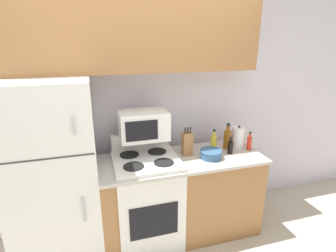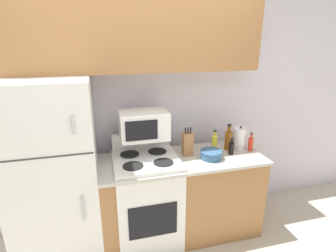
# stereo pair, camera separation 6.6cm
# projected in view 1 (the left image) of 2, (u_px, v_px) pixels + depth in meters

# --- Properties ---
(wall_back) EXTENTS (8.00, 0.05, 2.55)m
(wall_back) POSITION_uv_depth(u_px,v_px,m) (135.00, 112.00, 2.79)
(wall_back) COLOR silver
(wall_back) RESTS_ON ground_plane
(lower_cabinets) EXTENTS (1.63, 0.63, 0.90)m
(lower_cabinets) POSITION_uv_depth(u_px,v_px,m) (181.00, 196.00, 2.75)
(lower_cabinets) COLOR #9E6B3D
(lower_cabinets) RESTS_ON ground_plane
(refrigerator) EXTENTS (0.76, 0.73, 1.72)m
(refrigerator) POSITION_uv_depth(u_px,v_px,m) (54.00, 174.00, 2.35)
(refrigerator) COLOR white
(refrigerator) RESTS_ON ground_plane
(upper_cabinets) EXTENTS (2.38, 0.33, 0.70)m
(upper_cabinets) POSITION_uv_depth(u_px,v_px,m) (135.00, 33.00, 2.37)
(upper_cabinets) COLOR #9E6B3D
(upper_cabinets) RESTS_ON refrigerator
(stove) EXTENTS (0.62, 0.61, 1.09)m
(stove) POSITION_uv_depth(u_px,v_px,m) (147.00, 199.00, 2.63)
(stove) COLOR white
(stove) RESTS_ON ground_plane
(microwave) EXTENTS (0.46, 0.33, 0.27)m
(microwave) POSITION_uv_depth(u_px,v_px,m) (143.00, 125.00, 2.51)
(microwave) COLOR white
(microwave) RESTS_ON stove
(knife_block) EXTENTS (0.10, 0.09, 0.30)m
(knife_block) POSITION_uv_depth(u_px,v_px,m) (187.00, 144.00, 2.63)
(knife_block) COLOR #9E6B3D
(knife_block) RESTS_ON lower_cabinets
(bowl) EXTENTS (0.22, 0.22, 0.08)m
(bowl) POSITION_uv_depth(u_px,v_px,m) (211.00, 154.00, 2.57)
(bowl) COLOR #335B84
(bowl) RESTS_ON lower_cabinets
(bottle_cooking_spray) EXTENTS (0.06, 0.06, 0.22)m
(bottle_cooking_spray) POSITION_uv_depth(u_px,v_px,m) (214.00, 142.00, 2.77)
(bottle_cooking_spray) COLOR gold
(bottle_cooking_spray) RESTS_ON lower_cabinets
(bottle_hot_sauce) EXTENTS (0.05, 0.05, 0.20)m
(bottle_hot_sauce) POSITION_uv_depth(u_px,v_px,m) (249.00, 143.00, 2.76)
(bottle_hot_sauce) COLOR red
(bottle_hot_sauce) RESTS_ON lower_cabinets
(bottle_soy_sauce) EXTENTS (0.05, 0.05, 0.18)m
(bottle_soy_sauce) POSITION_uv_depth(u_px,v_px,m) (230.00, 147.00, 2.67)
(bottle_soy_sauce) COLOR black
(bottle_soy_sauce) RESTS_ON lower_cabinets
(bottle_whiskey) EXTENTS (0.08, 0.08, 0.28)m
(bottle_whiskey) POSITION_uv_depth(u_px,v_px,m) (227.00, 139.00, 2.78)
(bottle_whiskey) COLOR brown
(bottle_whiskey) RESTS_ON lower_cabinets
(kettle) EXTENTS (0.14, 0.14, 0.25)m
(kettle) POSITION_uv_depth(u_px,v_px,m) (238.00, 138.00, 2.81)
(kettle) COLOR white
(kettle) RESTS_ON lower_cabinets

